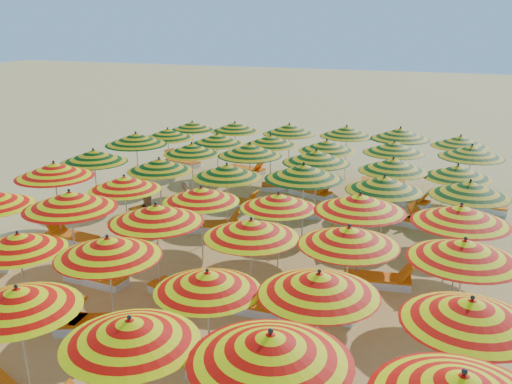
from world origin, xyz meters
TOP-DOWN VIEW (x-y plane):
  - ground at (0.00, 0.00)m, footprint 120.00×120.00m
  - umbrella_2 at (-1.30, -7.91)m, footprint 2.40×2.40m
  - umbrella_3 at (1.07, -8.17)m, footprint 2.68×2.68m
  - umbrella_4 at (3.32, -8.17)m, footprint 2.64×2.64m
  - umbrella_7 at (-3.27, -5.67)m, footprint 2.62×2.62m
  - umbrella_8 at (-1.05, -5.58)m, footprint 2.61×2.61m
  - umbrella_9 at (1.37, -5.99)m, footprint 2.37×2.37m
  - umbrella_10 at (3.42, -5.74)m, footprint 2.75×2.75m
  - umbrella_11 at (5.95, -5.94)m, footprint 2.66×2.66m
  - umbrella_13 at (-3.50, -3.55)m, footprint 3.06×3.06m
  - umbrella_14 at (-1.09, -3.52)m, footprint 2.49×2.49m
  - umbrella_15 at (1.32, -3.51)m, footprint 2.72×2.72m
  - umbrella_16 at (3.49, -3.30)m, footprint 2.94×2.94m
  - umbrella_17 at (5.83, -3.40)m, footprint 2.81×2.81m
  - umbrella_18 at (-5.82, -1.22)m, footprint 2.88×2.88m
  - umbrella_19 at (-3.51, -1.06)m, footprint 2.75×2.75m
  - umbrella_20 at (-0.94, -1.32)m, footprint 2.44×2.44m
  - umbrella_21 at (1.17, -1.00)m, footprint 2.52×2.52m
  - umbrella_22 at (3.35, -1.17)m, footprint 2.58×2.58m
  - umbrella_23 at (5.73, -1.22)m, footprint 2.61×2.61m
  - umbrella_24 at (-5.99, 1.00)m, footprint 2.82×2.82m
  - umbrella_25 at (-3.55, 1.08)m, footprint 2.14×2.14m
  - umbrella_26 at (-1.11, 0.93)m, footprint 2.89×2.89m
  - umbrella_27 at (1.28, 1.12)m, footprint 2.38×2.38m
  - umbrella_28 at (3.66, 1.09)m, footprint 2.54×2.54m
  - umbrella_29 at (5.94, 1.37)m, footprint 2.39×2.39m
  - umbrella_30 at (-5.91, 3.59)m, footprint 2.94×2.94m
  - umbrella_31 at (-3.65, 3.69)m, footprint 2.31×2.31m
  - umbrella_32 at (-1.32, 3.56)m, footprint 2.87×2.87m
  - umbrella_33 at (1.11, 3.36)m, footprint 2.60×2.60m
  - umbrella_34 at (3.64, 3.37)m, footprint 2.49×2.49m
  - umbrella_35 at (5.59, 3.51)m, footprint 2.58×2.58m
  - umbrella_36 at (-5.75, 5.79)m, footprint 2.69×2.69m
  - umbrella_37 at (-3.44, 5.56)m, footprint 2.30×2.30m
  - umbrella_38 at (-1.37, 6.01)m, footprint 2.64×2.64m
  - umbrella_39 at (0.94, 5.70)m, footprint 2.22×2.22m
  - umbrella_40 at (3.38, 5.87)m, footprint 2.86×2.86m
  - umbrella_41 at (6.00, 6.00)m, footprint 2.93×2.93m
  - umbrella_42 at (-5.78, 8.15)m, footprint 2.14×2.14m
  - umbrella_43 at (-3.69, 8.08)m, footprint 2.55×2.55m
  - umbrella_44 at (-1.18, 7.95)m, footprint 2.57×2.57m
  - umbrella_45 at (1.17, 8.31)m, footprint 2.73×2.73m
  - umbrella_46 at (3.36, 7.97)m, footprint 2.95×2.95m
  - umbrella_47 at (5.61, 7.99)m, footprint 2.89×2.89m
  - lounger_5 at (-2.68, -5.65)m, footprint 1.77×0.70m
  - lounger_6 at (-1.65, -5.52)m, footprint 1.82×1.21m
  - lounger_7 at (1.87, -6.18)m, footprint 1.74×0.62m
  - lounger_9 at (-3.00, -3.51)m, footprint 1.78×0.75m
  - lounger_10 at (-0.49, -3.59)m, footprint 1.82×1.17m
  - lounger_11 at (1.92, -3.57)m, footprint 1.74×0.61m
  - lounger_12 at (2.98, -3.08)m, footprint 1.82×0.98m
  - lounger_13 at (-5.32, -1.38)m, footprint 1.80×0.82m
  - lounger_14 at (3.95, -1.20)m, footprint 1.79×0.81m
  - lounger_15 at (-4.05, 1.20)m, footprint 1.82×1.25m
  - lounger_16 at (-1.61, 0.98)m, footprint 1.82×1.22m
  - lounger_17 at (3.06, 1.09)m, footprint 1.82×1.18m
  - lounger_18 at (-6.42, 3.58)m, footprint 1.82×0.96m
  - lounger_19 at (-1.82, 3.49)m, footprint 1.78×0.76m
  - lounger_20 at (0.51, 3.19)m, footprint 1.81×0.88m
  - lounger_21 at (4.23, 3.60)m, footprint 1.82×0.94m
  - lounger_22 at (5.00, 3.57)m, footprint 1.82×1.18m
  - lounger_23 at (-0.77, 5.99)m, footprint 1.83×1.09m
  - lounger_24 at (0.43, 5.58)m, footprint 1.83×1.14m
  - lounger_25 at (3.97, 5.68)m, footprint 1.82×1.01m
  - lounger_26 at (6.50, 5.94)m, footprint 1.79×0.81m
  - lounger_27 at (-6.38, 8.16)m, footprint 1.83×1.04m
  - lounger_28 at (-3.09, 7.92)m, footprint 1.81×0.92m
  - lounger_29 at (-0.59, 8.15)m, footprint 1.82×1.20m
  - lounger_30 at (2.86, 8.03)m, footprint 1.81×0.88m
  - beachgoer_b at (-3.25, -0.22)m, footprint 0.68×0.79m
  - beachgoer_a at (-2.66, 1.19)m, footprint 0.45×0.59m

SIDE VIEW (x-z plane):
  - ground at x=0.00m, z-range 0.00..0.00m
  - lounger_5 at x=-2.68m, z-range -0.19..0.50m
  - lounger_6 at x=-1.65m, z-range -0.19..0.50m
  - lounger_7 at x=1.87m, z-range -0.19..0.50m
  - lounger_9 at x=-3.00m, z-range -0.19..0.50m
  - lounger_10 at x=-0.49m, z-range -0.19..0.50m
  - lounger_11 at x=1.92m, z-range -0.19..0.50m
  - lounger_12 at x=2.98m, z-range -0.19..0.50m
  - lounger_13 at x=-5.32m, z-range -0.19..0.50m
  - lounger_14 at x=3.95m, z-range -0.19..0.50m
  - lounger_15 at x=-4.05m, z-range -0.19..0.50m
  - lounger_16 at x=-1.61m, z-range -0.19..0.50m
  - lounger_17 at x=3.06m, z-range -0.19..0.50m
  - lounger_18 at x=-6.42m, z-range -0.19..0.50m
  - lounger_19 at x=-1.82m, z-range -0.19..0.50m
  - lounger_20 at x=0.51m, z-range -0.19..0.50m
  - lounger_21 at x=4.23m, z-range -0.19..0.50m
  - lounger_22 at x=5.00m, z-range -0.19..0.50m
  - lounger_23 at x=-0.77m, z-range -0.19..0.50m
  - lounger_24 at x=0.43m, z-range -0.19..0.50m
  - lounger_25 at x=3.97m, z-range -0.19..0.50m
  - lounger_26 at x=6.50m, z-range -0.19..0.50m
  - lounger_27 at x=-6.38m, z-range -0.19..0.50m
  - lounger_28 at x=-3.09m, z-range -0.19..0.50m
  - lounger_29 at x=-0.59m, z-range -0.19..0.50m
  - lounger_30 at x=2.86m, z-range -0.19..0.50m
  - beachgoer_b at x=-3.25m, z-range 0.00..1.39m
  - beachgoer_a at x=-2.66m, z-range 0.00..1.47m
  - umbrella_42 at x=-5.78m, z-range 0.82..2.96m
  - umbrella_9 at x=1.37m, z-range 0.82..2.96m
  - umbrella_21 at x=1.17m, z-range 0.83..3.00m
  - umbrella_7 at x=-3.27m, z-range 0.83..3.01m
  - umbrella_31 at x=-3.65m, z-range 0.84..3.06m
  - umbrella_20 at x=-0.94m, z-range 0.85..3.08m
  - umbrella_19 at x=-3.51m, z-range 0.85..3.08m
  - umbrella_37 at x=-3.44m, z-range 0.85..3.09m
  - umbrella_38 at x=-1.37m, z-range 0.85..3.09m
  - umbrella_35 at x=5.59m, z-range 0.85..3.10m
  - umbrella_36 at x=-5.75m, z-range 0.86..3.11m
  - umbrella_43 at x=-3.69m, z-range 0.86..3.12m
  - umbrella_25 at x=-3.55m, z-range 0.86..3.12m
  - umbrella_39 at x=0.94m, z-range 0.86..3.13m
  - umbrella_2 at x=-1.30m, z-range 0.87..3.14m
  - umbrella_3 at x=1.07m, z-range 0.87..3.16m
  - umbrella_26 at x=-1.11m, z-range 0.88..3.20m
  - umbrella_47 at x=5.61m, z-range 0.88..3.20m
  - umbrella_15 at x=1.32m, z-range 0.88..3.21m
  - umbrella_34 at x=3.64m, z-range 0.89..3.23m
  - umbrella_29 at x=5.94m, z-range 0.89..3.23m
  - umbrella_28 at x=3.66m, z-range 0.89..3.23m
  - umbrella_10 at x=3.42m, z-range 0.89..3.24m
  - umbrella_45 at x=1.17m, z-range 0.89..3.24m
  - umbrella_8 at x=-1.05m, z-range 0.89..3.25m
  - umbrella_16 at x=3.49m, z-range 0.89..3.25m
  - umbrella_44 at x=-1.18m, z-range 0.90..3.25m
  - umbrella_40 at x=3.38m, z-range 0.90..3.26m
  - umbrella_11 at x=5.95m, z-range 0.90..3.28m
  - umbrella_24 at x=-5.99m, z-range 0.91..3.29m
  - umbrella_41 at x=6.00m, z-range 0.91..3.29m
  - umbrella_14 at x=-1.09m, z-range 0.92..3.32m
  - umbrella_17 at x=5.83m, z-range 0.92..3.33m
  - umbrella_32 at x=-1.32m, z-range 0.92..3.33m
  - umbrella_33 at x=1.11m, z-range 0.92..3.33m
  - umbrella_23 at x=5.73m, z-range 0.93..3.37m
  - umbrella_22 at x=3.35m, z-range 0.93..3.38m
  - umbrella_30 at x=-5.91m, z-range 0.94..3.42m
  - umbrella_18 at x=-5.82m, z-range 0.94..3.43m
  - umbrella_46 at x=3.36m, z-range 0.94..3.43m
  - umbrella_27 at x=1.28m, z-range 0.94..3.43m
  - umbrella_13 at x=-3.50m, z-range 0.95..3.44m
  - umbrella_4 at x=3.32m, z-range 0.95..3.46m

